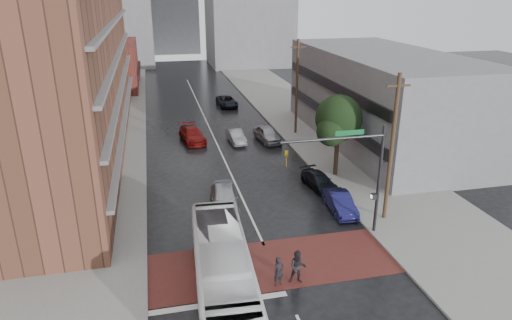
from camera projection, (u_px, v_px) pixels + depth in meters
name	position (u px, v px, depth m)	size (l,w,h in m)	color
ground	(275.00, 269.00, 25.67)	(160.00, 160.00, 0.00)	black
crosswalk	(273.00, 264.00, 26.13)	(14.00, 5.00, 0.02)	maroon
sidewalk_west	(100.00, 144.00, 46.03)	(9.00, 90.00, 0.15)	gray
sidewalk_east	(316.00, 129.00, 50.84)	(9.00, 90.00, 0.15)	gray
storefront_west	(111.00, 65.00, 71.15)	(8.00, 16.00, 7.00)	maroon
building_east	(382.00, 97.00, 45.76)	(11.00, 26.00, 9.00)	gray
distant_tower_center	(171.00, 0.00, 108.02)	(12.00, 10.00, 24.00)	gray
street_tree	(339.00, 121.00, 36.75)	(4.20, 4.10, 6.90)	#332319
signal_mast	(359.00, 166.00, 27.50)	(6.50, 0.30, 7.20)	#2D2D33
utility_pole_near	(392.00, 148.00, 29.34)	(1.60, 0.26, 10.00)	#473321
utility_pole_far	(297.00, 87.00, 47.57)	(1.60, 0.26, 10.00)	#473321
transit_bus	(223.00, 272.00, 22.71)	(2.64, 11.28, 3.14)	white
pedestrian_a	(279.00, 272.00, 23.97)	(0.61, 0.40, 1.68)	black
pedestrian_b	(298.00, 267.00, 24.15)	(0.93, 0.72, 1.90)	black
car_travel_a	(224.00, 198.00, 32.38)	(1.99, 4.95, 1.69)	#B1B3B9
car_travel_b	(236.00, 137.00, 46.32)	(1.35, 3.88, 1.28)	#A0A1A7
car_travel_c	(192.00, 135.00, 46.68)	(2.06, 5.06, 1.47)	maroon
suv_travel	(227.00, 101.00, 60.57)	(2.25, 4.87, 1.35)	black
car_parked_near	(340.00, 203.00, 31.98)	(1.43, 4.11, 1.36)	#151549
car_parked_mid	(319.00, 181.00, 35.90)	(1.66, 4.08, 1.18)	black
car_parked_far	(267.00, 134.00, 46.73)	(1.83, 4.55, 1.55)	#A0A1A7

